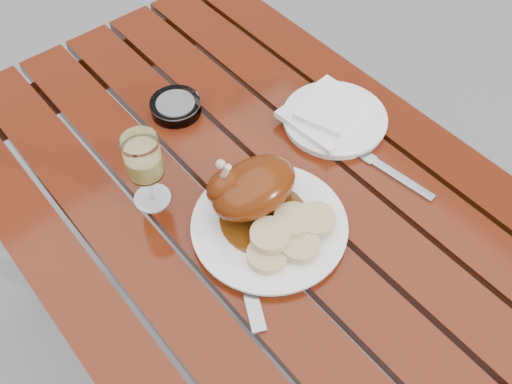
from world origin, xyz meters
TOP-DOWN VIEW (x-y plane):
  - ground at (0.00, 0.00)m, footprint 60.00×60.00m
  - table at (0.00, 0.00)m, footprint 0.80×1.20m
  - dinner_plate at (-0.03, -0.09)m, footprint 0.31×0.31m
  - roast_duck at (-0.03, -0.04)m, footprint 0.17×0.17m
  - bread_dumplings at (-0.02, -0.14)m, footprint 0.17×0.11m
  - wine_glass at (-0.15, 0.09)m, footprint 0.07×0.07m
  - side_plate at (0.24, 0.02)m, footprint 0.26×0.26m
  - napkin at (0.23, 0.03)m, footprint 0.17×0.16m
  - ashtray at (0.01, 0.25)m, footprint 0.12×0.12m
  - fork at (-0.12, -0.14)m, footprint 0.11×0.18m
  - knife at (0.23, -0.14)m, footprint 0.04×0.18m

SIDE VIEW (x-z plane):
  - ground at x=0.00m, z-range 0.00..0.00m
  - table at x=0.00m, z-range 0.00..0.75m
  - knife at x=0.23m, z-range 0.75..0.76m
  - fork at x=-0.12m, z-range 0.75..0.76m
  - side_plate at x=0.24m, z-range 0.75..0.77m
  - dinner_plate at x=-0.03m, z-range 0.75..0.77m
  - ashtray at x=0.01m, z-range 0.75..0.78m
  - napkin at x=0.23m, z-range 0.77..0.78m
  - bread_dumplings at x=-0.02m, z-range 0.77..0.80m
  - roast_duck at x=-0.03m, z-range 0.75..0.87m
  - wine_glass at x=-0.15m, z-range 0.75..0.91m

